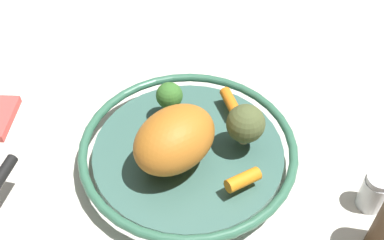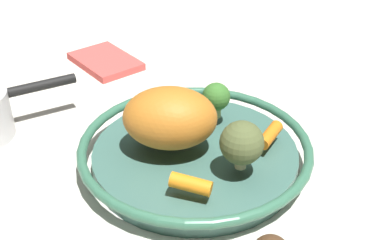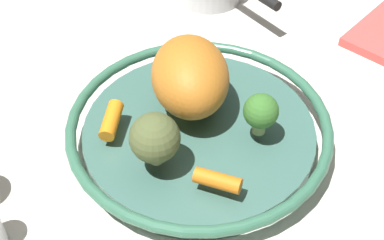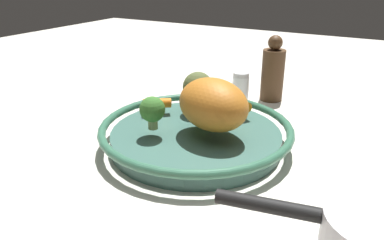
% 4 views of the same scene
% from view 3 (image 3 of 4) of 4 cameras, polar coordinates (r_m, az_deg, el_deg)
% --- Properties ---
extents(ground_plane, '(2.49, 2.49, 0.00)m').
position_cam_3_polar(ground_plane, '(0.69, 0.73, -2.46)').
color(ground_plane, silver).
extents(serving_bowl, '(0.33, 0.33, 0.04)m').
position_cam_3_polar(serving_bowl, '(0.67, 0.75, -1.16)').
color(serving_bowl, '#3D665B').
rests_on(serving_bowl, ground_plane).
extents(roast_chicken_piece, '(0.14, 0.15, 0.08)m').
position_cam_3_polar(roast_chicken_piece, '(0.66, -0.21, 4.71)').
color(roast_chicken_piece, '#C17023').
rests_on(roast_chicken_piece, serving_bowl).
extents(baby_carrot_right, '(0.05, 0.05, 0.02)m').
position_cam_3_polar(baby_carrot_right, '(0.65, -8.60, -0.03)').
color(baby_carrot_right, orange).
rests_on(baby_carrot_right, serving_bowl).
extents(baby_carrot_near_rim, '(0.05, 0.05, 0.02)m').
position_cam_3_polar(baby_carrot_near_rim, '(0.58, 2.74, -6.46)').
color(baby_carrot_near_rim, orange).
rests_on(baby_carrot_near_rim, serving_bowl).
extents(broccoli_floret_mid, '(0.04, 0.04, 0.06)m').
position_cam_3_polar(broccoli_floret_mid, '(0.63, 7.36, 0.87)').
color(broccoli_floret_mid, '#9BA566').
rests_on(broccoli_floret_mid, serving_bowl).
extents(broccoli_floret_large, '(0.06, 0.06, 0.07)m').
position_cam_3_polar(broccoli_floret_large, '(0.59, -4.00, -1.96)').
color(broccoli_floret_large, tan).
rests_on(broccoli_floret_large, serving_bowl).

